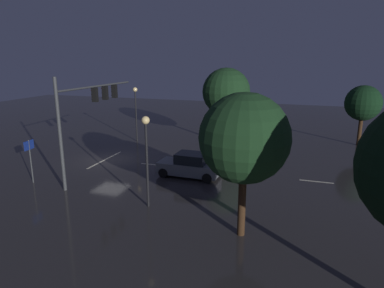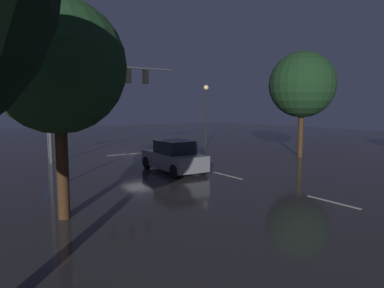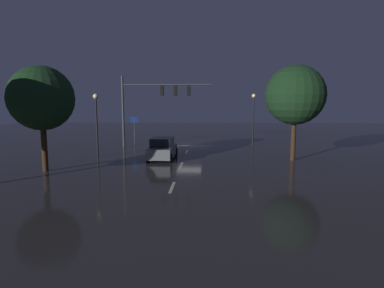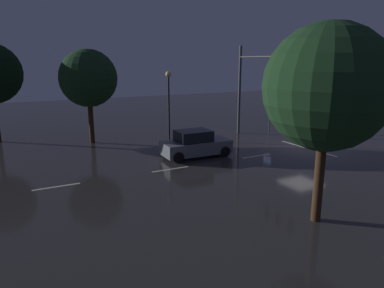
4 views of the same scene
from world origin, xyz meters
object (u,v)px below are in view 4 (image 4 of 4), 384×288
(street_lamp_right_kerb, at_px, (169,92))
(tree_left_near, at_px, (327,88))
(traffic_signal_assembly, at_px, (266,74))
(car_approaching, at_px, (195,144))
(tree_right_far, at_px, (88,78))
(route_sign, at_px, (270,106))

(street_lamp_right_kerb, distance_m, tree_left_near, 15.63)
(traffic_signal_assembly, relative_size, car_approaching, 2.01)
(tree_right_far, bearing_deg, street_lamp_right_kerb, -105.49)
(car_approaching, bearing_deg, tree_right_far, 35.03)
(car_approaching, relative_size, tree_right_far, 0.66)
(car_approaching, height_order, tree_right_far, tree_right_far)
(street_lamp_right_kerb, height_order, tree_left_near, tree_left_near)
(traffic_signal_assembly, distance_m, tree_left_near, 13.69)
(car_approaching, relative_size, street_lamp_right_kerb, 0.86)
(car_approaching, xyz_separation_m, route_sign, (4.42, -9.60, 1.32))
(car_approaching, distance_m, route_sign, 10.65)
(traffic_signal_assembly, relative_size, tree_right_far, 1.32)
(tree_left_near, bearing_deg, street_lamp_right_kerb, -3.31)
(tree_right_far, bearing_deg, traffic_signal_assembly, -114.48)
(traffic_signal_assembly, relative_size, street_lamp_right_kerb, 1.73)
(car_approaching, xyz_separation_m, tree_right_far, (6.97, 4.89, 3.88))
(tree_right_far, bearing_deg, car_approaching, -144.97)
(street_lamp_right_kerb, xyz_separation_m, route_sign, (-1.02, -8.96, -1.47))
(car_approaching, distance_m, tree_left_near, 10.94)
(traffic_signal_assembly, height_order, car_approaching, traffic_signal_assembly)
(tree_left_near, bearing_deg, traffic_signal_assembly, -30.54)
(traffic_signal_assembly, xyz_separation_m, route_sign, (2.72, -2.90, -2.84))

